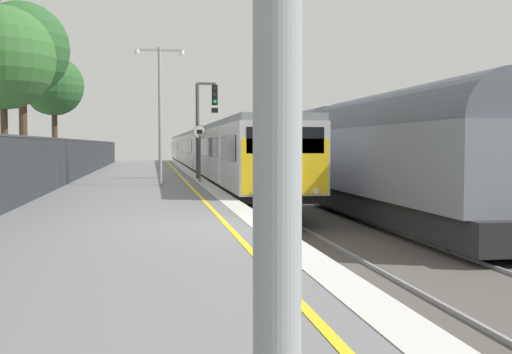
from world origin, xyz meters
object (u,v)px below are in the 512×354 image
(platform_lamp_mid, at_px, (160,105))
(background_tree_back, at_px, (23,52))
(freight_train_adjacent_track, at_px, (334,151))
(commuter_train_at_platform, at_px, (202,150))
(speed_limit_sign, at_px, (200,146))
(signal_gantry, at_px, (203,119))
(background_tree_right, at_px, (0,61))
(background_tree_left, at_px, (52,88))

(platform_lamp_mid, xyz_separation_m, background_tree_back, (-6.31, 5.35, 2.74))
(freight_train_adjacent_track, bearing_deg, platform_lamp_mid, -172.98)
(commuter_train_at_platform, bearing_deg, speed_limit_sign, -94.75)
(signal_gantry, relative_size, background_tree_right, 0.65)
(background_tree_right, bearing_deg, background_tree_left, 89.09)
(background_tree_left, xyz_separation_m, background_tree_right, (-0.19, -12.02, 0.00))
(signal_gantry, bearing_deg, background_tree_right, -153.74)
(background_tree_left, bearing_deg, signal_gantry, -43.42)
(background_tree_right, relative_size, background_tree_back, 0.86)
(commuter_train_at_platform, relative_size, background_tree_back, 7.61)
(speed_limit_sign, relative_size, background_tree_left, 0.37)
(platform_lamp_mid, distance_m, background_tree_left, 14.25)
(speed_limit_sign, xyz_separation_m, background_tree_right, (-8.10, -1.55, 3.39))
(commuter_train_at_platform, height_order, platform_lamp_mid, platform_lamp_mid)
(platform_lamp_mid, bearing_deg, freight_train_adjacent_track, 7.02)
(commuter_train_at_platform, relative_size, background_tree_right, 8.88)
(background_tree_back, bearing_deg, background_tree_right, -89.98)
(background_tree_right, bearing_deg, commuter_train_at_platform, 67.28)
(commuter_train_at_platform, height_order, speed_limit_sign, commuter_train_at_platform)
(freight_train_adjacent_track, relative_size, background_tree_left, 4.22)
(commuter_train_at_platform, height_order, background_tree_back, background_tree_back)
(background_tree_left, xyz_separation_m, background_tree_back, (-0.19, -7.40, 1.04))
(freight_train_adjacent_track, bearing_deg, background_tree_left, 139.34)
(commuter_train_at_platform, relative_size, speed_limit_sign, 25.11)
(freight_train_adjacent_track, bearing_deg, background_tree_back, 162.44)
(signal_gantry, distance_m, platform_lamp_mid, 5.38)
(commuter_train_at_platform, distance_m, freight_train_adjacent_track, 23.87)
(freight_train_adjacent_track, xyz_separation_m, platform_lamp_mid, (-7.64, -0.94, 1.93))
(commuter_train_at_platform, xyz_separation_m, background_tree_right, (-9.94, -23.74, 3.76))
(signal_gantry, xyz_separation_m, background_tree_back, (-8.48, 0.44, 3.10))
(background_tree_right, height_order, background_tree_back, background_tree_back)
(commuter_train_at_platform, xyz_separation_m, background_tree_back, (-9.94, -19.12, 4.80))
(signal_gantry, bearing_deg, speed_limit_sign, -98.24)
(background_tree_left, distance_m, background_tree_back, 7.48)
(background_tree_right, bearing_deg, signal_gantry, 26.26)
(speed_limit_sign, bearing_deg, platform_lamp_mid, -128.12)
(commuter_train_at_platform, relative_size, platform_lamp_mid, 11.43)
(freight_train_adjacent_track, distance_m, background_tree_back, 15.36)
(background_tree_back, bearing_deg, commuter_train_at_platform, 62.53)
(freight_train_adjacent_track, bearing_deg, commuter_train_at_platform, 99.66)
(commuter_train_at_platform, bearing_deg, signal_gantry, -94.28)
(commuter_train_at_platform, distance_m, background_tree_right, 26.01)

